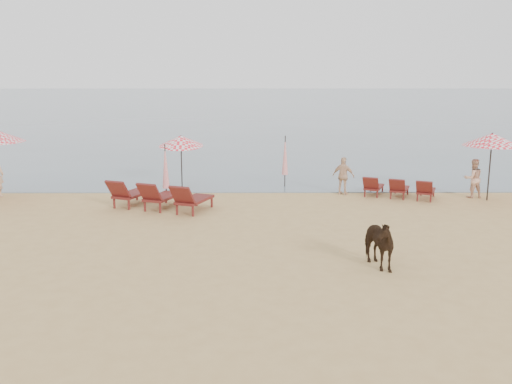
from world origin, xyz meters
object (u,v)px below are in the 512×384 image
at_px(umbrella_open_left_b, 181,141).
at_px(umbrella_closed_right, 285,156).
at_px(umbrella_open_right, 492,140).
at_px(beachgoer_right_a, 473,178).
at_px(cow, 375,242).
at_px(beachgoer_right_b, 343,176).
at_px(lounger_cluster_left, 159,195).
at_px(umbrella_closed_left, 166,167).
at_px(lounger_cluster_right, 399,188).

bearing_deg(umbrella_open_left_b, umbrella_closed_right, -10.80).
distance_m(umbrella_open_right, beachgoer_right_a, 1.65).
bearing_deg(cow, beachgoer_right_b, 69.82).
bearing_deg(cow, umbrella_closed_right, 82.92).
bearing_deg(lounger_cluster_left, umbrella_closed_right, 62.69).
bearing_deg(umbrella_closed_right, umbrella_open_left_b, -175.79).
bearing_deg(umbrella_open_left_b, beachgoer_right_b, -25.62).
height_order(umbrella_open_right, beachgoer_right_a, umbrella_open_right).
bearing_deg(beachgoer_right_b, lounger_cluster_left, 46.58).
bearing_deg(cow, lounger_cluster_left, 119.58).
xyz_separation_m(umbrella_open_right, cow, (-5.74, -7.37, -1.63)).
height_order(umbrella_open_left_b, cow, umbrella_open_left_b).
bearing_deg(lounger_cluster_left, umbrella_closed_left, 108.17).
relative_size(lounger_cluster_left, lounger_cluster_right, 1.28).
relative_size(cow, beachgoer_right_a, 1.01).
xyz_separation_m(umbrella_open_left_b, beachgoer_right_a, (11.24, -1.75, -1.22)).
xyz_separation_m(lounger_cluster_right, beachgoer_right_a, (2.81, 0.05, 0.35)).
distance_m(lounger_cluster_left, beachgoer_right_b, 7.18).
distance_m(umbrella_open_right, beachgoer_right_b, 5.53).
distance_m(lounger_cluster_left, lounger_cluster_right, 8.97).
height_order(lounger_cluster_left, beachgoer_right_b, beachgoer_right_b).
xyz_separation_m(lounger_cluster_right, beachgoer_right_b, (-2.02, 0.60, 0.35)).
distance_m(lounger_cluster_right, umbrella_closed_right, 4.79).
height_order(lounger_cluster_left, umbrella_closed_left, umbrella_closed_left).
distance_m(umbrella_open_right, umbrella_closed_left, 11.94).
bearing_deg(beachgoer_right_b, lounger_cluster_right, -169.60).
relative_size(umbrella_open_right, cow, 1.68).
bearing_deg(umbrella_closed_right, umbrella_closed_left, -148.36).
xyz_separation_m(lounger_cluster_left, umbrella_open_right, (11.98, 1.39, 1.77)).
relative_size(lounger_cluster_left, umbrella_closed_left, 1.73).
distance_m(lounger_cluster_left, beachgoer_right_a, 11.74).
bearing_deg(umbrella_closed_left, cow, -49.22).
height_order(umbrella_open_right, beachgoer_right_b, umbrella_open_right).
xyz_separation_m(umbrella_closed_left, beachgoer_right_a, (11.51, 0.71, -0.58)).
height_order(umbrella_open_left_b, umbrella_closed_left, umbrella_open_left_b).
distance_m(umbrella_closed_left, cow, 9.45).
height_order(umbrella_closed_right, cow, umbrella_closed_right).
relative_size(lounger_cluster_left, beachgoer_right_b, 2.52).
relative_size(umbrella_closed_left, umbrella_closed_right, 1.00).
xyz_separation_m(umbrella_open_right, beachgoer_right_a, (-0.39, 0.47, -1.53)).
height_order(lounger_cluster_left, lounger_cluster_right, lounger_cluster_left).
relative_size(umbrella_closed_right, beachgoer_right_a, 1.44).
bearing_deg(beachgoer_right_a, umbrella_open_left_b, -15.56).
bearing_deg(umbrella_closed_right, lounger_cluster_right, -26.67).
relative_size(beachgoer_right_a, beachgoer_right_b, 1.01).
bearing_deg(beachgoer_right_a, lounger_cluster_right, -5.76).
height_order(umbrella_closed_left, umbrella_closed_right, umbrella_closed_left).
relative_size(umbrella_open_left_b, umbrella_closed_right, 1.06).
bearing_deg(beachgoer_right_a, umbrella_open_right, 123.08).
bearing_deg(lounger_cluster_left, cow, -21.75).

